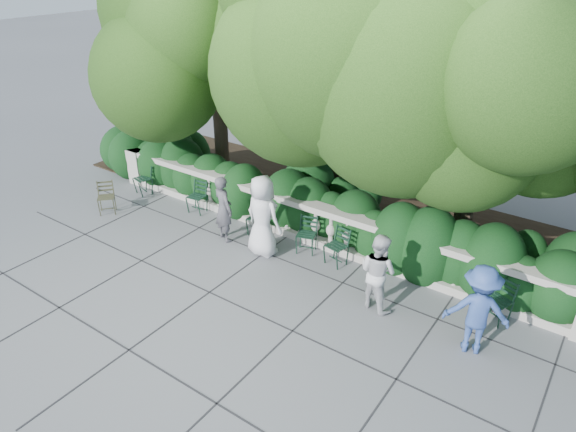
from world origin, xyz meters
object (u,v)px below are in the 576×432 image
Objects in this scene: chair_a at (140,195)px; person_older_blue at (478,310)px; person_woman_grey at (224,209)px; person_casual_man at (378,272)px; chair_f at (489,323)px; chair_c at (254,237)px; chair_e at (304,255)px; person_businessman at (263,216)px; chair_d at (331,266)px; chair_b at (195,214)px; chair_weathered at (108,215)px.

chair_a is 9.43m from person_older_blue.
person_woman_grey is 1.02× the size of person_casual_man.
chair_f is 0.54× the size of person_casual_man.
chair_c is 1.00× the size of chair_e.
person_businessman is 2.91m from person_casual_man.
chair_d is at bearing 15.03° from chair_a.
chair_a is at bearing 162.22° from chair_e.
person_woman_grey reaches higher than chair_d.
chair_e is 1.30m from person_businessman.
chair_a is 7.58m from person_casual_man.
chair_a is 3.63m from person_woman_grey.
chair_c is at bearing -29.41° from person_businessman.
chair_f is (7.40, -0.01, 0.00)m from chair_b.
person_older_blue is at bearing -170.00° from person_casual_man.
person_woman_grey reaches higher than chair_a.
person_casual_man is at bearing -15.18° from chair_d.
chair_a and chair_d have the same top height.
chair_d is at bearing -159.20° from chair_f.
chair_b is 1.74m from person_woman_grey.
chair_d is 1.00× the size of chair_weathered.
chair_c is 1.17m from person_businessman.
chair_d is 2.77m from person_woman_grey.
chair_f is at bearing -39.89° from chair_weathered.
person_businessman reaches higher than chair_d.
person_older_blue is at bearing -164.03° from person_woman_grey.
chair_a is at bearing 0.45° from person_businessman.
person_casual_man is (7.22, 0.56, 0.78)m from chair_weathered.
chair_a is 1.00× the size of chair_d.
chair_a is at bearing 173.65° from chair_b.
chair_b is 0.53× the size of person_woman_grey.
chair_b is 0.54× the size of person_casual_man.
chair_c is 1.00× the size of chair_f.
person_businessman reaches higher than person_woman_grey.
person_older_blue is (1.86, -0.13, 0.05)m from person_casual_man.
chair_e is at bearing 15.55° from chair_a.
person_casual_man is (5.46, -0.74, 0.78)m from chair_b.
chair_weathered is 0.54× the size of person_casual_man.
person_woman_grey reaches higher than chair_weathered.
person_businessman is 1.13× the size of person_older_blue.
chair_a is 1.30m from chair_weathered.
person_casual_man is (1.37, -0.68, 0.78)m from chair_d.
person_casual_man reaches higher than chair_b.
chair_d is at bearing -151.08° from person_woman_grey.
chair_b is at bearing 1.63° from person_woman_grey.
person_businessman is (-1.52, -0.39, 0.93)m from chair_d.
chair_b is 0.51× the size of person_older_blue.
chair_b is 0.45× the size of person_businessman.
chair_d is 0.72m from chair_e.
person_businessman reaches higher than chair_e.
chair_b and chair_f have the same top height.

